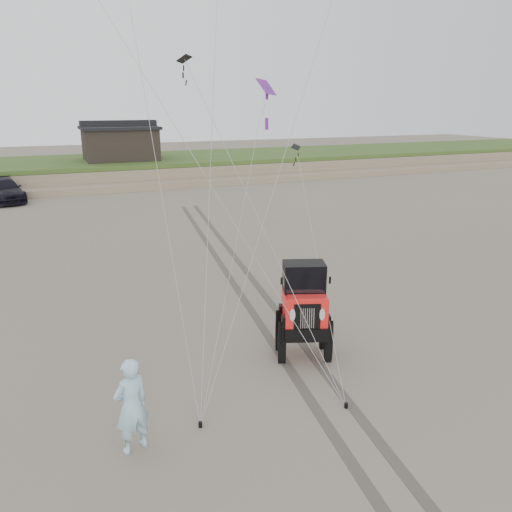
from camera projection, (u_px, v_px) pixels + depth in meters
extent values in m
plane|color=#6B6054|center=(293.00, 407.00, 11.00)|extent=(160.00, 160.00, 0.00)
cube|color=#7A6B54|center=(97.00, 171.00, 44.23)|extent=(160.00, 12.00, 1.40)
cube|color=#2D4719|center=(97.00, 162.00, 43.98)|extent=(160.00, 12.00, 0.35)
cube|color=#7A6B54|center=(107.00, 187.00, 38.64)|extent=(160.00, 3.50, 0.50)
cube|color=black|center=(120.00, 145.00, 43.42)|extent=(6.00, 5.00, 2.60)
cube|color=black|center=(119.00, 128.00, 43.01)|extent=(6.40, 5.40, 0.25)
cube|color=black|center=(118.00, 123.00, 42.90)|extent=(6.40, 1.20, 0.50)
imported|color=black|center=(4.00, 190.00, 34.02)|extent=(3.23, 5.64, 1.54)
imported|color=#87BDD2|center=(131.00, 406.00, 9.38)|extent=(0.82, 0.68, 1.94)
cube|color=black|center=(184.00, 59.00, 14.33)|extent=(0.59, 0.63, 0.23)
cube|color=#741B97|center=(266.00, 87.00, 20.14)|extent=(1.17, 1.17, 0.65)
cube|color=black|center=(296.00, 147.00, 17.03)|extent=(0.46, 0.44, 0.22)
cylinder|color=black|center=(200.00, 425.00, 10.30)|extent=(0.08, 0.08, 0.12)
cylinder|color=black|center=(346.00, 405.00, 10.95)|extent=(0.08, 0.08, 0.12)
cube|color=#4C443D|center=(233.00, 283.00, 18.64)|extent=(4.42, 29.74, 0.01)
cube|color=#4C443D|center=(253.00, 280.00, 18.94)|extent=(4.42, 29.74, 0.01)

